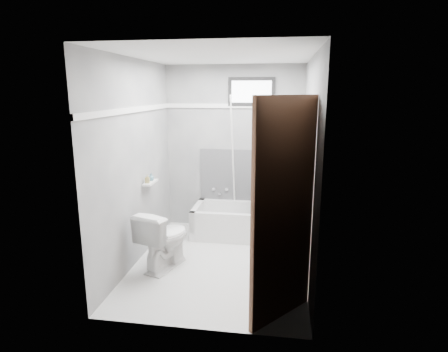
% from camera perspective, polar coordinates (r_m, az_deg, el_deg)
% --- Properties ---
extents(floor, '(2.60, 2.60, 0.00)m').
position_cam_1_polar(floor, '(4.64, -0.67, -13.10)').
color(floor, white).
rests_on(floor, ground).
extents(ceiling, '(2.60, 2.60, 0.00)m').
position_cam_1_polar(ceiling, '(4.19, -0.76, 17.91)').
color(ceiling, silver).
rests_on(ceiling, floor).
extents(wall_back, '(2.00, 0.02, 2.40)m').
position_cam_1_polar(wall_back, '(5.52, 1.50, 4.19)').
color(wall_back, slate).
rests_on(wall_back, floor).
extents(wall_front, '(2.00, 0.02, 2.40)m').
position_cam_1_polar(wall_front, '(3.02, -4.76, -3.17)').
color(wall_front, slate).
rests_on(wall_front, floor).
extents(wall_left, '(0.02, 2.60, 2.40)m').
position_cam_1_polar(wall_left, '(4.52, -13.31, 1.92)').
color(wall_left, slate).
rests_on(wall_left, floor).
extents(wall_right, '(0.02, 2.60, 2.40)m').
position_cam_1_polar(wall_right, '(4.21, 12.84, 1.15)').
color(wall_right, slate).
rests_on(wall_right, floor).
extents(bathtub, '(1.50, 0.70, 0.42)m').
position_cam_1_polar(bathtub, '(5.38, 3.38, -6.94)').
color(bathtub, silver).
rests_on(bathtub, floor).
extents(office_chair, '(0.66, 0.66, 1.11)m').
position_cam_1_polar(office_chair, '(5.25, 7.69, -2.21)').
color(office_chair, slate).
rests_on(office_chair, bathtub).
extents(toilet, '(0.60, 0.80, 0.70)m').
position_cam_1_polar(toilet, '(4.47, -9.07, -9.42)').
color(toilet, white).
rests_on(toilet, floor).
extents(door, '(0.78, 0.78, 2.00)m').
position_cam_1_polar(door, '(3.03, 13.89, -7.40)').
color(door, brown).
rests_on(door, floor).
extents(window, '(0.66, 0.04, 0.40)m').
position_cam_1_polar(window, '(5.42, 4.22, 12.70)').
color(window, black).
rests_on(window, wall_back).
extents(backerboard, '(1.50, 0.02, 0.78)m').
position_cam_1_polar(backerboard, '(5.56, 4.02, 0.03)').
color(backerboard, '#4C4C4F').
rests_on(backerboard, wall_back).
extents(trim_back, '(2.00, 0.02, 0.06)m').
position_cam_1_polar(trim_back, '(5.45, 1.52, 10.62)').
color(trim_back, white).
rests_on(trim_back, wall_back).
extents(trim_left, '(0.02, 2.60, 0.06)m').
position_cam_1_polar(trim_left, '(4.45, -13.57, 9.78)').
color(trim_left, white).
rests_on(trim_left, wall_left).
extents(pole, '(0.02, 0.62, 1.86)m').
position_cam_1_polar(pole, '(5.31, 1.39, 2.20)').
color(pole, white).
rests_on(pole, bathtub).
extents(shelf, '(0.10, 0.32, 0.02)m').
position_cam_1_polar(shelf, '(4.82, -11.14, -0.98)').
color(shelf, silver).
rests_on(shelf, wall_left).
extents(soap_bottle_a, '(0.05, 0.05, 0.11)m').
position_cam_1_polar(soap_bottle_a, '(4.73, -11.61, -0.43)').
color(soap_bottle_a, olive).
rests_on(soap_bottle_a, shelf).
extents(soap_bottle_b, '(0.10, 0.10, 0.10)m').
position_cam_1_polar(soap_bottle_b, '(4.86, -11.04, -0.12)').
color(soap_bottle_b, teal).
rests_on(soap_bottle_b, shelf).
extents(faucet, '(0.26, 0.10, 0.16)m').
position_cam_1_polar(faucet, '(5.66, -0.59, -2.33)').
color(faucet, silver).
rests_on(faucet, wall_back).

